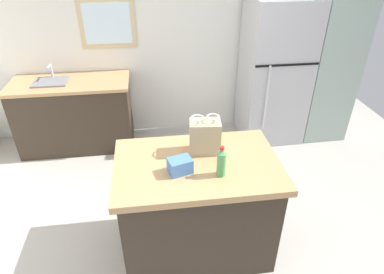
{
  "coord_description": "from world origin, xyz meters",
  "views": [
    {
      "loc": [
        -0.38,
        -2.08,
        2.43
      ],
      "look_at": [
        -0.06,
        0.27,
        0.97
      ],
      "focal_mm": 30.91,
      "sensor_mm": 36.0,
      "label": 1
    }
  ],
  "objects": [
    {
      "name": "tall_cabinet",
      "position": [
        1.93,
        1.8,
        1.01
      ],
      "size": [
        0.59,
        0.67,
        2.03
      ],
      "color": "#9EB2A8",
      "rests_on": "ground"
    },
    {
      "name": "bottle",
      "position": [
        0.09,
        -0.21,
        1.03
      ],
      "size": [
        0.07,
        0.07,
        0.25
      ],
      "color": "#4C9956",
      "rests_on": "kitchen_island"
    },
    {
      "name": "kitchen_island",
      "position": [
        -0.06,
        -0.03,
        0.46
      ],
      "size": [
        1.29,
        0.85,
        0.92
      ],
      "color": "#33281E",
      "rests_on": "ground"
    },
    {
      "name": "refrigerator",
      "position": [
        1.22,
        1.8,
        0.91
      ],
      "size": [
        0.79,
        0.75,
        1.82
      ],
      "color": "#B7B7BC",
      "rests_on": "ground"
    },
    {
      "name": "sink_counter",
      "position": [
        -1.36,
        1.84,
        0.46
      ],
      "size": [
        1.43,
        0.65,
        1.09
      ],
      "color": "#33281E",
      "rests_on": "ground"
    },
    {
      "name": "small_box",
      "position": [
        -0.2,
        -0.13,
        0.98
      ],
      "size": [
        0.19,
        0.17,
        0.11
      ],
      "primitive_type": "cube",
      "rotation": [
        0.0,
        0.0,
        0.28
      ],
      "color": "#4775B7",
      "rests_on": "kitchen_island"
    },
    {
      "name": "ground",
      "position": [
        0.0,
        0.0,
        0.0
      ],
      "size": [
        6.31,
        6.31,
        0.0
      ],
      "primitive_type": "plane",
      "color": "#ADA89E"
    },
    {
      "name": "back_wall",
      "position": [
        -0.01,
        2.23,
        1.3
      ],
      "size": [
        5.26,
        0.13,
        2.59
      ],
      "color": "silver",
      "rests_on": "ground"
    },
    {
      "name": "shopping_bag",
      "position": [
        0.03,
        0.12,
        1.06
      ],
      "size": [
        0.26,
        0.19,
        0.32
      ],
      "color": "tan",
      "rests_on": "kitchen_island"
    }
  ]
}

